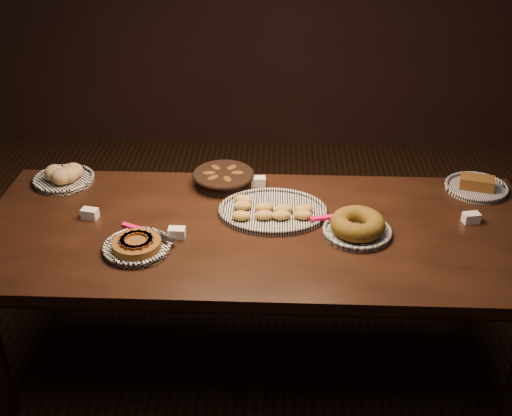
{
  "coord_description": "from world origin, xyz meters",
  "views": [
    {
      "loc": [
        0.09,
        -2.32,
        2.22
      ],
      "look_at": [
        -0.01,
        0.05,
        0.82
      ],
      "focal_mm": 45.0,
      "sensor_mm": 36.0,
      "label": 1
    }
  ],
  "objects_px": {
    "buffet_table": "(258,242)",
    "apple_tart_plate": "(137,245)",
    "bundt_cake_plate": "(357,226)",
    "madeleine_platter": "(272,211)"
  },
  "relations": [
    {
      "from": "madeleine_platter",
      "to": "buffet_table",
      "type": "bearing_deg",
      "value": -115.52
    },
    {
      "from": "apple_tart_plate",
      "to": "madeleine_platter",
      "type": "bearing_deg",
      "value": 40.04
    },
    {
      "from": "apple_tart_plate",
      "to": "bundt_cake_plate",
      "type": "relative_size",
      "value": 0.87
    },
    {
      "from": "madeleine_platter",
      "to": "bundt_cake_plate",
      "type": "distance_m",
      "value": 0.39
    },
    {
      "from": "bundt_cake_plate",
      "to": "buffet_table",
      "type": "bearing_deg",
      "value": 169.62
    },
    {
      "from": "apple_tart_plate",
      "to": "madeleine_platter",
      "type": "xyz_separation_m",
      "value": [
        0.54,
        0.3,
        -0.0
      ]
    },
    {
      "from": "apple_tart_plate",
      "to": "madeleine_platter",
      "type": "relative_size",
      "value": 0.62
    },
    {
      "from": "buffet_table",
      "to": "apple_tart_plate",
      "type": "xyz_separation_m",
      "value": [
        -0.48,
        -0.18,
        0.09
      ]
    },
    {
      "from": "apple_tart_plate",
      "to": "madeleine_platter",
      "type": "height_order",
      "value": "apple_tart_plate"
    },
    {
      "from": "buffet_table",
      "to": "apple_tart_plate",
      "type": "relative_size",
      "value": 8.09
    }
  ]
}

